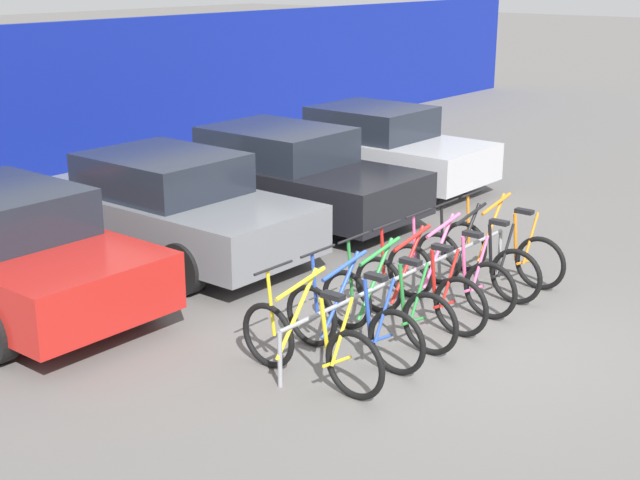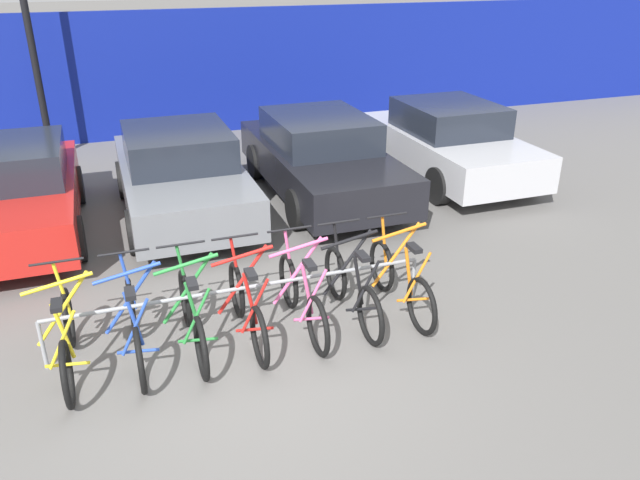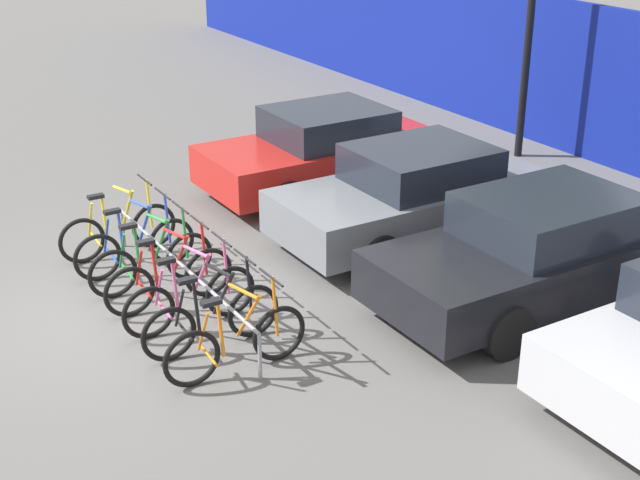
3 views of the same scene
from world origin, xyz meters
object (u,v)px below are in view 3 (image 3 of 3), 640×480
at_px(bicycle_black, 212,319).
at_px(car_red, 324,151).
at_px(bike_rack, 180,268).
at_px(car_grey, 415,195).
at_px(bicycle_red, 170,279).
at_px(bicycle_pink, 190,298).
at_px(bicycle_blue, 135,246).
at_px(car_black, 541,250).
at_px(bicycle_orange, 237,342).
at_px(bicycle_yellow, 118,230).
at_px(bicycle_green, 152,262).

bearing_deg(bicycle_black, car_red, 131.92).
bearing_deg(bicycle_black, bike_rack, 170.23).
height_order(bicycle_black, car_grey, car_grey).
relative_size(bicycle_red, car_red, 0.42).
distance_m(bicycle_red, bicycle_black, 1.23).
xyz_separation_m(bicycle_pink, car_red, (-3.23, 3.86, 0.31)).
bearing_deg(bicycle_blue, bicycle_red, -1.41).
height_order(car_grey, car_black, same).
xyz_separation_m(bicycle_red, bicycle_orange, (1.84, 0.00, 0.00)).
relative_size(bicycle_yellow, bicycle_blue, 1.00).
bearing_deg(car_red, bicycle_pink, -50.09).
bearing_deg(bicycle_pink, bicycle_green, 177.82).
xyz_separation_m(bike_rack, bicycle_pink, (0.62, -0.15, -0.12)).
distance_m(bicycle_yellow, car_red, 3.95).
distance_m(bicycle_yellow, car_black, 5.76).
height_order(bike_rack, car_black, car_black).
height_order(bicycle_yellow, car_grey, car_grey).
bearing_deg(bike_rack, bicycle_pink, -13.42).
distance_m(bicycle_green, car_red, 4.37).
relative_size(car_red, car_grey, 0.98).
height_order(bicycle_yellow, bicycle_pink, same).
relative_size(bicycle_green, bicycle_red, 1.00).
relative_size(bike_rack, car_black, 0.96).
relative_size(bike_rack, bicycle_red, 2.47).
distance_m(bicycle_pink, car_black, 4.36).
height_order(bicycle_yellow, bicycle_green, same).
bearing_deg(bicycle_green, car_red, 119.08).
bearing_deg(bicycle_green, bike_rack, 15.56).
height_order(bicycle_orange, car_black, car_black).
relative_size(bicycle_blue, bicycle_black, 1.00).
bearing_deg(car_grey, bicycle_green, -96.77).
bearing_deg(bicycle_yellow, bicycle_blue, 2.48).
distance_m(bicycle_red, bicycle_orange, 1.84).
xyz_separation_m(bicycle_yellow, bicycle_green, (1.24, 0.00, 0.00)).
xyz_separation_m(bike_rack, car_grey, (-0.14, 3.73, 0.20)).
height_order(bike_rack, bicycle_yellow, bicycle_yellow).
relative_size(bicycle_orange, car_grey, 0.42).
height_order(bike_rack, bicycle_orange, bicycle_orange).
bearing_deg(car_red, bicycle_black, -45.25).
bearing_deg(bicycle_black, bicycle_green, 177.17).
bearing_deg(bicycle_pink, bicycle_black, -2.18).
height_order(bicycle_green, bicycle_black, same).
height_order(bicycle_red, car_red, car_red).
height_order(bicycle_yellow, car_black, car_black).
bearing_deg(car_grey, bicycle_black, -70.73).
height_order(bike_rack, bicycle_green, bicycle_green).
bearing_deg(car_red, bicycle_red, -56.02).
distance_m(bicycle_green, car_grey, 3.92).
bearing_deg(bicycle_red, bike_rack, 86.07).
xyz_separation_m(bike_rack, bicycle_red, (-0.00, -0.15, -0.12)).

